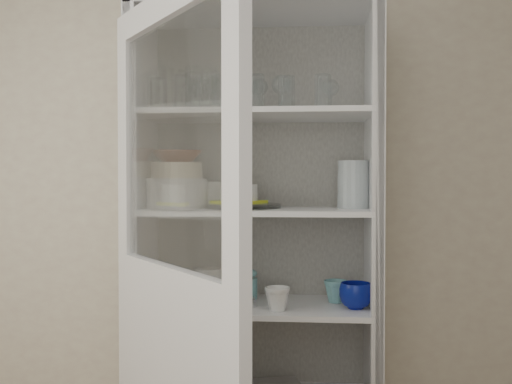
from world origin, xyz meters
The scene contains 32 objects.
wall_back centered at (0.00, 1.50, 1.30)m, with size 3.60×0.02×2.60m, color #BEAD9B.
pantry_cabinet centered at (0.20, 1.34, 0.94)m, with size 1.00×0.45×2.10m.
cupboard_door centered at (-0.03, 0.69, 0.87)m, with size 0.58×0.74×2.00m.
tumbler_0 centered at (-0.08, 1.11, 1.73)m, with size 0.07×0.07×0.13m, color silver.
tumbler_1 centered at (-0.04, 1.15, 1.73)m, with size 0.07×0.07×0.15m, color silver.
tumbler_2 centered at (0.02, 1.16, 1.74)m, with size 0.07×0.07×0.15m, color silver.
tumbler_3 centered at (0.07, 1.12, 1.73)m, with size 0.07×0.07×0.13m, color silver.
tumbler_4 centered at (0.21, 1.13, 1.73)m, with size 0.07×0.07×0.13m, color silver.
tumbler_5 centered at (0.33, 1.16, 1.73)m, with size 0.07×0.07×0.13m, color silver.
tumbler_6 centered at (0.47, 1.14, 1.73)m, with size 0.07×0.07×0.13m, color silver.
tumbler_7 centered at (-0.21, 1.25, 1.73)m, with size 0.07×0.07×0.15m, color silver.
tumbler_8 centered at (-0.03, 1.27, 1.73)m, with size 0.07×0.07×0.15m, color silver.
tumbler_9 centered at (0.05, 1.27, 1.73)m, with size 0.07×0.07×0.14m, color silver.
tumbler_10 centered at (0.05, 1.25, 1.73)m, with size 0.07×0.07×0.15m, color silver.
goblet_0 centered at (-0.06, 1.36, 1.75)m, with size 0.08×0.08×0.17m, color silver, non-canonical shape.
goblet_1 centered at (0.21, 1.35, 1.75)m, with size 0.08×0.08×0.17m, color silver, non-canonical shape.
goblet_2 centered at (0.30, 1.35, 1.76)m, with size 0.08×0.08×0.19m, color silver, non-canonical shape.
goblet_3 centered at (0.51, 1.37, 1.74)m, with size 0.07×0.07×0.17m, color silver, non-canonical shape.
plate_stack_front centered at (-0.13, 1.25, 1.32)m, with size 0.26×0.26×0.13m, color white.
plate_stack_back centered at (0.00, 1.40, 1.32)m, with size 0.20×0.20×0.11m, color white.
cream_bowl centered at (-0.13, 1.25, 1.42)m, with size 0.21×0.21×0.07m, color beige.
terracotta_bowl centered at (-0.13, 1.25, 1.48)m, with size 0.21×0.21×0.05m, color brown.
glass_platter centered at (0.13, 1.28, 1.27)m, with size 0.35×0.35×0.02m, color silver.
yellow_trivet centered at (0.13, 1.28, 1.29)m, with size 0.18×0.18×0.01m, color #FAF528.
white_ramekin centered at (0.13, 1.28, 1.33)m, with size 0.16×0.16×0.07m, color white.
grey_bowl_stack centered at (0.61, 1.31, 1.36)m, with size 0.13×0.13×0.20m, color #A7B1B3.
mug_blue centered at (0.61, 1.20, 0.91)m, with size 0.13×0.13×0.10m, color navy.
mug_teal centered at (0.54, 1.31, 0.91)m, with size 0.10×0.10×0.09m, color #2C7078.
mug_white centered at (0.30, 1.14, 0.91)m, with size 0.10×0.10×0.09m, color white.
teal_jar centered at (0.15, 1.30, 0.92)m, with size 0.10×0.10×0.12m.
measuring_cups centered at (0.14, 1.20, 0.88)m, with size 0.11×0.11×0.04m, color silver.
white_canister centered at (0.00, 1.28, 0.93)m, with size 0.12×0.12×0.14m, color white.
Camera 1 is at (0.39, -1.11, 1.38)m, focal length 40.00 mm.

